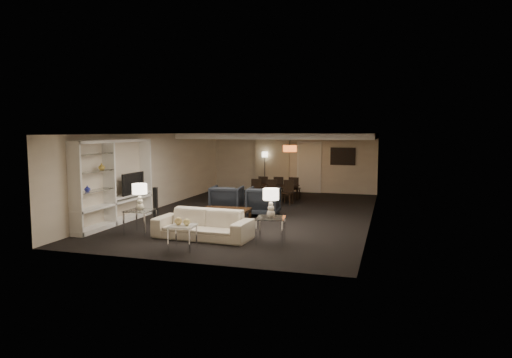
{
  "coord_description": "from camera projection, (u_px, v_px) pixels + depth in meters",
  "views": [
    {
      "loc": [
        4.03,
        -13.5,
        2.58
      ],
      "look_at": [
        0.0,
        0.0,
        1.1
      ],
      "focal_mm": 32.0,
      "sensor_mm": 36.0,
      "label": 1
    }
  ],
  "objects": [
    {
      "name": "floor",
      "position": [
        256.0,
        214.0,
        14.28
      ],
      "size": [
        11.0,
        11.0,
        0.0
      ],
      "primitive_type": "plane",
      "color": "black",
      "rests_on": "ground"
    },
    {
      "name": "ceiling",
      "position": [
        256.0,
        134.0,
        14.02
      ],
      "size": [
        7.0,
        11.0,
        0.02
      ],
      "primitive_type": "cube",
      "color": "silver",
      "rests_on": "ground"
    },
    {
      "name": "wall_back",
      "position": [
        293.0,
        163.0,
        19.39
      ],
      "size": [
        7.0,
        0.02,
        2.5
      ],
      "primitive_type": "cube",
      "color": "beige",
      "rests_on": "ground"
    },
    {
      "name": "wall_front",
      "position": [
        176.0,
        200.0,
        8.91
      ],
      "size": [
        7.0,
        0.02,
        2.5
      ],
      "primitive_type": "cube",
      "color": "beige",
      "rests_on": "ground"
    },
    {
      "name": "wall_left",
      "position": [
        155.0,
        171.0,
        15.15
      ],
      "size": [
        0.02,
        11.0,
        2.5
      ],
      "primitive_type": "cube",
      "color": "beige",
      "rests_on": "ground"
    },
    {
      "name": "wall_right",
      "position": [
        372.0,
        177.0,
        13.15
      ],
      "size": [
        0.02,
        11.0,
        2.5
      ],
      "primitive_type": "cube",
      "color": "beige",
      "rests_on": "ground"
    },
    {
      "name": "ceiling_soffit",
      "position": [
        282.0,
        136.0,
        17.37
      ],
      "size": [
        7.0,
        4.0,
        0.2
      ],
      "primitive_type": "cube",
      "color": "silver",
      "rests_on": "ceiling"
    },
    {
      "name": "curtains",
      "position": [
        272.0,
        163.0,
        19.58
      ],
      "size": [
        1.5,
        0.12,
        2.4
      ],
      "primitive_type": "cube",
      "color": "beige",
      "rests_on": "wall_back"
    },
    {
      "name": "door",
      "position": [
        309.0,
        168.0,
        19.19
      ],
      "size": [
        0.9,
        0.05,
        2.1
      ],
      "primitive_type": "cube",
      "color": "silver",
      "rests_on": "wall_back"
    },
    {
      "name": "painting",
      "position": [
        343.0,
        156.0,
        18.72
      ],
      "size": [
        0.95,
        0.04,
        0.65
      ],
      "primitive_type": "cube",
      "color": "#142D38",
      "rests_on": "wall_back"
    },
    {
      "name": "media_unit",
      "position": [
        115.0,
        182.0,
        12.62
      ],
      "size": [
        0.38,
        3.4,
        2.35
      ],
      "primitive_type": null,
      "color": "white",
      "rests_on": "wall_left"
    },
    {
      "name": "pendant_light",
      "position": [
        290.0,
        149.0,
        17.33
      ],
      "size": [
        0.52,
        0.52,
        0.24
      ],
      "primitive_type": "cylinder",
      "color": "#D8591E",
      "rests_on": "ceiling_soffit"
    },
    {
      "name": "sofa",
      "position": [
        203.0,
        224.0,
        11.0
      ],
      "size": [
        2.41,
        1.06,
        0.69
      ],
      "primitive_type": "imported",
      "rotation": [
        0.0,
        0.0,
        -0.06
      ],
      "color": "beige",
      "rests_on": "floor"
    },
    {
      "name": "coffee_table",
      "position": [
        226.0,
        217.0,
        12.54
      ],
      "size": [
        1.32,
        0.8,
        0.46
      ],
      "primitive_type": null,
      "rotation": [
        0.0,
        0.0,
        0.04
      ],
      "color": "black",
      "rests_on": "floor"
    },
    {
      "name": "armchair_left",
      "position": [
        227.0,
        200.0,
        14.31
      ],
      "size": [
        1.04,
        1.06,
        0.88
      ],
      "primitive_type": "imported",
      "rotation": [
        0.0,
        0.0,
        3.25
      ],
      "color": "black",
      "rests_on": "floor"
    },
    {
      "name": "armchair_right",
      "position": [
        264.0,
        201.0,
        13.96
      ],
      "size": [
        0.99,
        1.02,
        0.88
      ],
      "primitive_type": "imported",
      "rotation": [
        0.0,
        0.0,
        3.2
      ],
      "color": "black",
      "rests_on": "floor"
    },
    {
      "name": "side_table_left",
      "position": [
        140.0,
        222.0,
        11.49
      ],
      "size": [
        0.65,
        0.65,
        0.6
      ],
      "primitive_type": null,
      "rotation": [
        0.0,
        0.0,
        -0.01
      ],
      "color": "white",
      "rests_on": "floor"
    },
    {
      "name": "side_table_right",
      "position": [
        271.0,
        230.0,
        10.52
      ],
      "size": [
        0.73,
        0.73,
        0.6
      ],
      "primitive_type": null,
      "rotation": [
        0.0,
        0.0,
        0.13
      ],
      "color": "silver",
      "rests_on": "floor"
    },
    {
      "name": "table_lamp_left",
      "position": [
        140.0,
        197.0,
        11.42
      ],
      "size": [
        0.4,
        0.4,
        0.67
      ],
      "primitive_type": null,
      "rotation": [
        0.0,
        0.0,
        -0.09
      ],
      "color": "beige",
      "rests_on": "side_table_left"
    },
    {
      "name": "table_lamp_right",
      "position": [
        271.0,
        203.0,
        10.45
      ],
      "size": [
        0.39,
        0.39,
        0.67
      ],
      "primitive_type": null,
      "rotation": [
        0.0,
        0.0,
        -0.07
      ],
      "color": "beige",
      "rests_on": "side_table_right"
    },
    {
      "name": "marble_table",
      "position": [
        183.0,
        237.0,
        9.96
      ],
      "size": [
        0.59,
        0.59,
        0.54
      ],
      "primitive_type": null,
      "rotation": [
        0.0,
        0.0,
        0.11
      ],
      "color": "white",
      "rests_on": "floor"
    },
    {
      "name": "gold_gourd_a",
      "position": [
        178.0,
        221.0,
        9.95
      ],
      "size": [
        0.17,
        0.17,
        0.17
      ],
      "primitive_type": "sphere",
      "color": "#D4B770",
      "rests_on": "marble_table"
    },
    {
      "name": "gold_gourd_b",
      "position": [
        187.0,
        222.0,
        9.9
      ],
      "size": [
        0.15,
        0.15,
        0.15
      ],
      "primitive_type": "sphere",
      "color": "#F0D97F",
      "rests_on": "marble_table"
    },
    {
      "name": "television",
      "position": [
        130.0,
        183.0,
        13.29
      ],
      "size": [
        1.09,
        0.14,
        0.63
      ],
      "primitive_type": "imported",
      "rotation": [
        0.0,
        0.0,
        1.57
      ],
      "color": "black",
      "rests_on": "media_unit"
    },
    {
      "name": "vase_blue",
      "position": [
        87.0,
        189.0,
        11.49
      ],
      "size": [
        0.15,
        0.15,
        0.16
      ],
      "primitive_type": "imported",
      "color": "#242CA0",
      "rests_on": "media_unit"
    },
    {
      "name": "vase_amber",
      "position": [
        102.0,
        167.0,
        12.03
      ],
      "size": [
        0.17,
        0.17,
        0.18
      ],
      "primitive_type": "imported",
      "color": "gold",
      "rests_on": "media_unit"
    },
    {
      "name": "floor_speaker",
      "position": [
        156.0,
        205.0,
        12.93
      ],
      "size": [
        0.12,
        0.12,
        1.0
      ],
      "primitive_type": "cube",
      "rotation": [
        0.0,
        0.0,
        0.14
      ],
      "color": "black",
      "rests_on": "floor"
    },
    {
      "name": "dining_table",
      "position": [
        275.0,
        193.0,
        16.91
      ],
      "size": [
        1.69,
        1.03,
        0.57
      ],
      "primitive_type": "imported",
      "rotation": [
        0.0,
        0.0,
        -0.08
      ],
      "color": "black",
      "rests_on": "floor"
    },
    {
      "name": "chair_nl",
      "position": [
        255.0,
        191.0,
        16.45
      ],
      "size": [
        0.42,
        0.42,
        0.85
      ],
      "primitive_type": null,
      "rotation": [
        0.0,
        0.0,
        -0.06
      ],
      "color": "black",
      "rests_on": "floor"
    },
    {
      "name": "chair_nm",
      "position": [
        271.0,
        192.0,
        16.28
      ],
      "size": [
        0.41,
        0.41,
        0.85
      ],
      "primitive_type": null,
      "rotation": [
        0.0,
        0.0,
        0.04
      ],
      "color": "black",
      "rests_on": "floor"
    },
    {
      "name": "chair_nr",
      "position": [
        287.0,
        192.0,
        16.11
      ],
      "size": [
        0.44,
        0.44,
        0.85
      ],
      "primitive_type": null,
      "rotation": [
        0.0,
        0.0,
        -0.12
      ],
      "color": "black",
      "rests_on": "floor"
    },
    {
      "name": "chair_fl",
      "position": [
        264.0,
        187.0,
        17.69
      ],
      "size": [
        0.39,
        0.39,
        0.85
      ],
      "primitive_type": null,
      "rotation": [
        0.0,
        0.0,
        3.14
      ],
      "color": "black",
      "rests_on": "floor"
    },
    {
      "name": "chair_fm",
      "position": [
        279.0,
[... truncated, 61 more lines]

